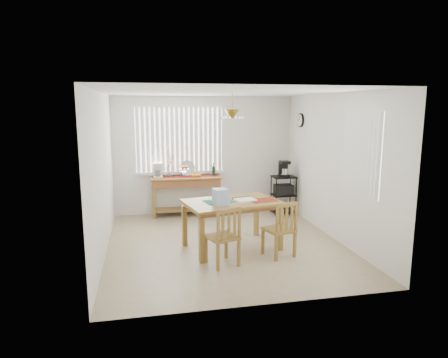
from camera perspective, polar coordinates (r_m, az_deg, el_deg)
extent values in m
cube|color=tan|center=(7.08, 0.10, -9.24)|extent=(4.00, 4.50, 0.01)
cube|color=white|center=(9.01, -2.87, 3.48)|extent=(4.00, 0.10, 2.60)
cube|color=white|center=(4.58, 5.97, -3.15)|extent=(4.00, 0.10, 2.60)
cube|color=white|center=(6.66, -17.43, 0.64)|extent=(0.10, 4.50, 2.60)
cube|color=white|center=(7.45, 15.75, 1.69)|extent=(0.10, 4.50, 2.60)
cube|color=white|center=(6.69, 0.11, 12.75)|extent=(4.00, 4.50, 0.10)
cube|color=white|center=(8.85, -6.37, 5.58)|extent=(1.90, 0.01, 1.40)
cube|color=white|center=(8.81, -12.21, 5.39)|extent=(0.07, 0.03, 1.40)
cube|color=white|center=(8.80, -11.52, 5.42)|extent=(0.07, 0.03, 1.40)
cube|color=white|center=(8.81, -10.83, 5.44)|extent=(0.07, 0.03, 1.40)
cube|color=white|center=(8.81, -10.14, 5.47)|extent=(0.07, 0.03, 1.40)
cube|color=white|center=(8.81, -9.46, 5.49)|extent=(0.07, 0.03, 1.40)
cube|color=white|center=(8.82, -8.77, 5.51)|extent=(0.07, 0.03, 1.40)
cube|color=white|center=(8.82, -8.08, 5.53)|extent=(0.07, 0.03, 1.40)
cube|color=white|center=(8.83, -7.39, 5.55)|extent=(0.07, 0.03, 1.40)
cube|color=white|center=(8.84, -6.71, 5.57)|extent=(0.07, 0.03, 1.40)
cube|color=white|center=(8.85, -6.02, 5.59)|extent=(0.07, 0.03, 1.40)
cube|color=white|center=(8.86, -5.34, 5.61)|extent=(0.07, 0.03, 1.40)
cube|color=white|center=(8.87, -4.66, 5.62)|extent=(0.07, 0.03, 1.40)
cube|color=white|center=(8.88, -3.98, 5.64)|extent=(0.07, 0.03, 1.40)
cube|color=white|center=(8.90, -3.30, 5.65)|extent=(0.07, 0.03, 1.40)
cube|color=white|center=(8.91, -2.63, 5.67)|extent=(0.07, 0.03, 1.40)
cube|color=white|center=(8.93, -1.96, 5.68)|extent=(0.07, 0.03, 1.40)
cube|color=white|center=(8.95, -1.29, 5.69)|extent=(0.07, 0.03, 1.40)
cube|color=white|center=(8.97, -0.62, 5.71)|extent=(0.07, 0.03, 1.40)
cube|color=white|center=(8.91, -6.26, 0.89)|extent=(1.98, 0.06, 0.06)
cube|color=white|center=(8.80, -6.45, 10.31)|extent=(1.98, 0.06, 0.06)
cube|color=white|center=(6.60, 19.03, 3.53)|extent=(0.01, 1.10, 1.30)
cube|color=white|center=(6.18, 21.27, 2.97)|extent=(0.03, 0.07, 1.30)
cube|color=white|center=(6.27, 20.73, 3.10)|extent=(0.03, 0.07, 1.30)
cube|color=white|center=(6.36, 20.21, 3.23)|extent=(0.03, 0.07, 1.30)
cube|color=white|center=(6.45, 19.70, 3.35)|extent=(0.03, 0.07, 1.30)
cube|color=white|center=(6.55, 19.20, 3.47)|extent=(0.03, 0.07, 1.30)
cube|color=white|center=(6.64, 18.72, 3.59)|extent=(0.03, 0.07, 1.30)
cube|color=white|center=(6.74, 18.25, 3.70)|extent=(0.03, 0.07, 1.30)
cube|color=white|center=(6.83, 17.79, 3.81)|extent=(0.03, 0.07, 1.30)
cube|color=white|center=(6.93, 17.35, 3.92)|extent=(0.03, 0.07, 1.30)
cube|color=white|center=(7.02, 16.92, 4.02)|extent=(0.03, 0.07, 1.30)
cylinder|color=black|center=(8.75, 10.88, 8.23)|extent=(0.04, 0.30, 0.30)
cylinder|color=white|center=(8.75, 10.74, 8.24)|extent=(0.01, 0.25, 0.25)
cylinder|color=olive|center=(6.47, 1.17, 10.88)|extent=(0.01, 0.01, 0.34)
cone|color=olive|center=(6.47, 1.16, 9.29)|extent=(0.24, 0.24, 0.14)
sphere|color=white|center=(6.51, 2.55, 8.76)|extent=(0.05, 0.05, 0.05)
sphere|color=white|center=(6.63, 1.58, 8.79)|extent=(0.05, 0.05, 0.05)
sphere|color=white|center=(6.59, 0.21, 8.79)|extent=(0.05, 0.05, 0.05)
sphere|color=white|center=(6.44, -0.24, 8.75)|extent=(0.05, 0.05, 0.05)
sphere|color=white|center=(6.32, 0.73, 8.73)|extent=(0.05, 0.05, 0.05)
sphere|color=white|center=(6.36, 2.15, 8.73)|extent=(0.05, 0.05, 0.05)
cube|color=olive|center=(8.74, -5.44, 0.17)|extent=(1.52, 0.43, 0.04)
cube|color=brown|center=(8.76, -5.42, -0.51)|extent=(1.47, 0.39, 0.15)
cube|color=olive|center=(8.63, -9.98, -3.52)|extent=(0.06, 0.06, 0.66)
cube|color=olive|center=(8.78, -0.62, -3.13)|extent=(0.06, 0.06, 0.66)
cube|color=olive|center=(8.96, -10.04, -3.02)|extent=(0.06, 0.06, 0.66)
cube|color=olive|center=(9.10, -1.02, -2.65)|extent=(0.06, 0.06, 0.66)
cube|color=olive|center=(8.89, -5.36, -4.25)|extent=(1.41, 0.37, 0.03)
cube|color=red|center=(8.90, -3.84, -3.79)|extent=(0.29, 0.21, 0.10)
cube|color=maroon|center=(8.73, -5.44, 0.31)|extent=(1.45, 0.24, 0.01)
cube|color=white|center=(8.69, -9.43, 0.30)|extent=(0.19, 0.23, 0.05)
cube|color=white|center=(8.74, -9.48, 1.16)|extent=(0.19, 0.08, 0.29)
cube|color=white|center=(8.63, -9.48, 2.09)|extent=(0.19, 0.21, 0.07)
cylinder|color=white|center=(8.65, -9.44, 0.83)|extent=(0.12, 0.12, 0.12)
cylinder|color=white|center=(8.70, -5.74, 0.57)|extent=(0.05, 0.05, 0.10)
cone|color=white|center=(8.69, -5.75, 1.15)|extent=(0.25, 0.25, 0.09)
sphere|color=red|center=(8.68, -5.45, 1.69)|extent=(0.08, 0.08, 0.08)
sphere|color=red|center=(8.72, -5.94, 1.72)|extent=(0.08, 0.08, 0.08)
sphere|color=red|center=(8.63, -5.89, 1.64)|extent=(0.08, 0.08, 0.08)
sphere|color=orange|center=(8.67, -4.51, 0.48)|extent=(0.08, 0.08, 0.08)
sphere|color=orange|center=(8.68, -4.01, 0.50)|extent=(0.08, 0.08, 0.08)
sphere|color=orange|center=(8.69, -3.52, 0.52)|extent=(0.08, 0.08, 0.08)
cylinder|color=silver|center=(8.88, -5.27, 1.58)|extent=(0.34, 0.09, 0.34)
cylinder|color=white|center=(8.74, -7.65, 0.70)|extent=(0.08, 0.08, 0.13)
cylinder|color=#4C3823|center=(8.70, -7.69, 2.52)|extent=(0.08, 0.04, 0.42)
cylinder|color=#4C3823|center=(8.70, -7.70, 2.68)|extent=(0.13, 0.06, 0.46)
cylinder|color=#4C3823|center=(8.70, -7.69, 2.36)|extent=(0.17, 0.07, 0.34)
cylinder|color=#4C3823|center=(8.69, -7.70, 2.83)|extent=(0.05, 0.03, 0.52)
cylinder|color=#4C3823|center=(8.71, -7.69, 2.30)|extent=(0.21, 0.09, 0.29)
cylinder|color=black|center=(8.85, -1.50, 1.18)|extent=(0.07, 0.07, 0.22)
cylinder|color=black|center=(8.83, -1.50, 2.13)|extent=(0.03, 0.03, 0.08)
cylinder|color=black|center=(8.79, 7.46, -2.56)|extent=(0.02, 0.02, 0.85)
cylinder|color=black|center=(8.95, 10.25, -2.41)|extent=(0.02, 0.02, 0.85)
cylinder|color=black|center=(9.12, 6.73, -2.08)|extent=(0.02, 0.02, 0.85)
cylinder|color=black|center=(9.27, 9.43, -1.94)|extent=(0.02, 0.02, 0.85)
cube|color=black|center=(8.95, 8.54, 0.31)|extent=(0.50, 0.40, 0.03)
cube|color=black|center=(9.03, 8.47, -2.25)|extent=(0.50, 0.40, 0.02)
cube|color=black|center=(9.11, 8.41, -4.48)|extent=(0.50, 0.40, 0.02)
cube|color=black|center=(9.00, 8.49, -1.49)|extent=(0.38, 0.30, 0.22)
cube|color=black|center=(8.93, 8.59, 0.54)|extent=(0.20, 0.24, 0.05)
cube|color=black|center=(8.98, 8.44, 1.41)|extent=(0.20, 0.08, 0.30)
cube|color=black|center=(8.88, 8.64, 2.38)|extent=(0.20, 0.22, 0.07)
cylinder|color=silver|center=(8.90, 8.63, 1.10)|extent=(0.13, 0.13, 0.13)
cube|color=olive|center=(6.66, 1.12, -3.35)|extent=(1.69, 1.27, 0.04)
cube|color=brown|center=(6.67, 1.12, -3.80)|extent=(1.56, 1.14, 0.07)
cube|color=olive|center=(6.15, -3.21, -8.79)|extent=(0.09, 0.09, 0.71)
cube|color=olive|center=(6.73, 8.06, -7.19)|extent=(0.09, 0.09, 0.71)
cube|color=olive|center=(6.91, -5.65, -6.66)|extent=(0.09, 0.09, 0.71)
cube|color=olive|center=(7.44, 4.65, -5.43)|extent=(0.09, 0.09, 0.71)
cube|color=#147269|center=(6.62, -0.79, -3.21)|extent=(0.51, 0.41, 0.01)
cube|color=maroon|center=(6.72, 5.50, -3.04)|extent=(0.51, 0.41, 0.01)
cube|color=white|center=(6.69, 3.01, -2.98)|extent=(0.37, 0.32, 0.03)
cube|color=black|center=(6.82, 2.48, -2.71)|extent=(0.33, 0.10, 0.03)
cube|color=#93B2D7|center=(6.37, -0.50, -2.56)|extent=(0.26, 0.26, 0.26)
cube|color=olive|center=(6.05, -0.26, -8.30)|extent=(0.54, 0.54, 0.04)
cube|color=olive|center=(6.36, 0.31, -9.52)|extent=(0.05, 0.05, 0.41)
cube|color=olive|center=(6.19, -2.59, -10.10)|extent=(0.05, 0.05, 0.41)
cube|color=olive|center=(6.07, 2.12, -10.50)|extent=(0.05, 0.05, 0.41)
cube|color=olive|center=(5.90, -0.88, -11.15)|extent=(0.05, 0.05, 0.41)
cube|color=olive|center=(5.91, 2.20, -6.20)|extent=(0.04, 0.04, 0.46)
cube|color=olive|center=(5.73, -0.84, -6.73)|extent=(0.04, 0.04, 0.46)
cube|color=olive|center=(5.77, 0.71, -4.55)|extent=(0.37, 0.16, 0.06)
cube|color=olive|center=(5.88, 1.54, -6.53)|extent=(0.04, 0.03, 0.37)
cube|color=olive|center=(5.83, 0.70, -6.68)|extent=(0.04, 0.03, 0.37)
cube|color=olive|center=(5.78, -0.15, -6.83)|extent=(0.04, 0.03, 0.37)
cube|color=olive|center=(6.47, 7.85, -7.18)|extent=(0.53, 0.53, 0.04)
cube|color=olive|center=(6.78, 8.11, -8.37)|extent=(0.05, 0.05, 0.41)
cube|color=olive|center=(6.58, 5.57, -8.90)|extent=(0.05, 0.05, 0.41)
cube|color=olive|center=(6.51, 10.05, -9.22)|extent=(0.05, 0.05, 0.41)
cube|color=olive|center=(6.30, 7.46, -9.81)|extent=(0.05, 0.05, 0.41)
cube|color=olive|center=(6.36, 10.24, -5.18)|extent=(0.04, 0.04, 0.46)
cube|color=olive|center=(6.15, 7.62, -5.66)|extent=(0.04, 0.04, 0.46)
cube|color=olive|center=(6.20, 9.00, -3.63)|extent=(0.37, 0.14, 0.06)
cube|color=olive|center=(6.32, 9.67, -5.49)|extent=(0.04, 0.03, 0.37)
cube|color=olive|center=(6.26, 8.95, -5.62)|extent=(0.04, 0.03, 0.37)
cube|color=olive|center=(6.20, 8.21, -5.76)|extent=(0.04, 0.03, 0.37)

